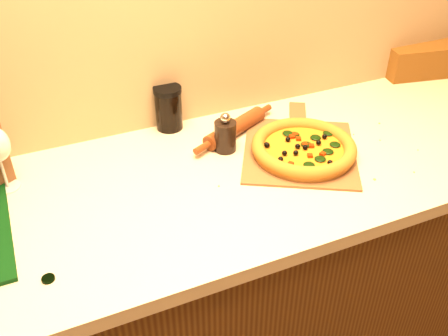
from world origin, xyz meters
TOP-DOWN VIEW (x-y plane):
  - cabinet at (0.00, 1.43)m, footprint 2.80×0.65m
  - countertop at (0.00, 1.43)m, footprint 2.84×0.68m
  - pizza_peel at (0.34, 1.45)m, footprint 0.45×0.51m
  - pizza at (0.33, 1.42)m, footprint 0.30×0.30m
  - bottle_cap at (-0.41, 1.23)m, footprint 0.04×0.04m
  - pepper_grinder at (0.14, 1.54)m, footprint 0.06×0.06m
  - rolling_pin at (0.20, 1.60)m, footprint 0.33×0.17m
  - bread_bag at (1.09, 1.72)m, footprint 0.44×0.21m
  - dark_jar at (0.03, 1.72)m, footprint 0.09×0.09m

SIDE VIEW (x-z plane):
  - cabinet at x=0.00m, z-range 0.00..0.86m
  - countertop at x=0.00m, z-range 0.86..0.90m
  - bottle_cap at x=-0.41m, z-range 0.90..0.91m
  - pizza_peel at x=0.34m, z-range 0.90..0.91m
  - rolling_pin at x=0.20m, z-range 0.90..0.95m
  - pizza at x=0.33m, z-range 0.91..0.95m
  - pepper_grinder at x=0.14m, z-range 0.89..1.01m
  - bread_bag at x=1.09m, z-range 0.90..1.01m
  - dark_jar at x=0.03m, z-range 0.90..1.04m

